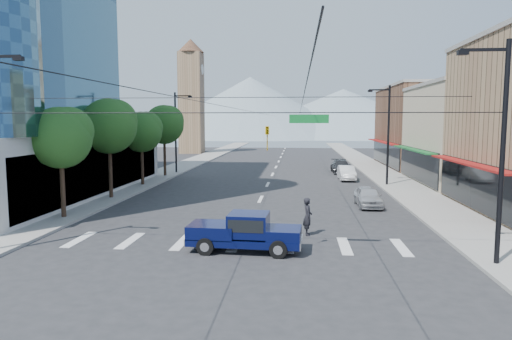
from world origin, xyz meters
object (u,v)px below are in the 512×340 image
at_px(parked_car_mid, 346,173).
at_px(pedestrian, 308,216).
at_px(parked_car_near, 368,197).
at_px(pickup_truck, 244,231).
at_px(parked_car_far, 341,166).

bearing_deg(parked_car_mid, pedestrian, -101.53).
xyz_separation_m(pedestrian, parked_car_mid, (4.31, 22.48, -0.26)).
xyz_separation_m(pedestrian, parked_car_near, (4.31, 8.33, -0.28)).
height_order(pickup_truck, parked_car_far, pickup_truck).
bearing_deg(parked_car_far, pedestrian, -100.13).
distance_m(parked_car_near, parked_car_far, 20.49).
relative_size(parked_car_mid, parked_car_far, 0.87).
bearing_deg(parked_car_far, parked_car_mid, -91.78).
height_order(pedestrian, parked_car_near, pedestrian).
height_order(parked_car_near, parked_car_far, parked_car_far).
bearing_deg(pickup_truck, pedestrian, 50.71).
bearing_deg(pickup_truck, parked_car_far, 80.39).
relative_size(pedestrian, parked_car_near, 0.48).
relative_size(pickup_truck, parked_car_near, 1.30).
xyz_separation_m(pickup_truck, pedestrian, (2.91, 3.18, 0.07)).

